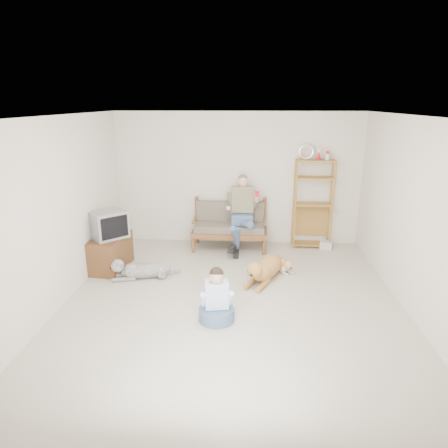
# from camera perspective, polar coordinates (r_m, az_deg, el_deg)

# --- Properties ---
(floor) EXTENTS (5.50, 5.50, 0.00)m
(floor) POSITION_cam_1_polar(r_m,az_deg,el_deg) (6.08, 1.20, -11.17)
(floor) COLOR beige
(floor) RESTS_ON ground
(ceiling) EXTENTS (5.50, 5.50, 0.00)m
(ceiling) POSITION_cam_1_polar(r_m,az_deg,el_deg) (5.35, 1.38, 15.17)
(ceiling) COLOR white
(ceiling) RESTS_ON ground
(wall_back) EXTENTS (5.00, 0.00, 5.00)m
(wall_back) POSITION_cam_1_polar(r_m,az_deg,el_deg) (8.24, 2.00, 6.43)
(wall_back) COLOR beige
(wall_back) RESTS_ON ground
(wall_front) EXTENTS (5.00, 0.00, 5.00)m
(wall_front) POSITION_cam_1_polar(r_m,az_deg,el_deg) (3.02, -0.73, -13.37)
(wall_front) COLOR beige
(wall_front) RESTS_ON ground
(wall_left) EXTENTS (0.00, 5.50, 5.50)m
(wall_left) POSITION_cam_1_polar(r_m,az_deg,el_deg) (6.18, -22.57, 1.44)
(wall_left) COLOR beige
(wall_left) RESTS_ON ground
(wall_right) EXTENTS (0.00, 5.50, 5.50)m
(wall_right) POSITION_cam_1_polar(r_m,az_deg,el_deg) (6.02, 25.78, 0.65)
(wall_right) COLOR beige
(wall_right) RESTS_ON ground
(loveseat) EXTENTS (1.51, 0.72, 0.95)m
(loveseat) POSITION_cam_1_polar(r_m,az_deg,el_deg) (8.09, 0.82, -0.09)
(loveseat) COLOR brown
(loveseat) RESTS_ON ground
(man) EXTENTS (0.58, 0.82, 1.33)m
(man) POSITION_cam_1_polar(r_m,az_deg,el_deg) (7.81, 2.43, 0.86)
(man) COLOR #445D7E
(man) RESTS_ON loveseat
(etagere) EXTENTS (0.80, 0.35, 2.09)m
(etagere) POSITION_cam_1_polar(r_m,az_deg,el_deg) (8.25, 12.58, 2.96)
(etagere) COLOR olive
(etagere) RESTS_ON ground
(book_stack) EXTENTS (0.28, 0.24, 0.15)m
(book_stack) POSITION_cam_1_polar(r_m,az_deg,el_deg) (8.41, 14.38, -2.91)
(book_stack) COLOR silver
(book_stack) RESTS_ON ground
(tv_stand) EXTENTS (0.58, 0.94, 0.60)m
(tv_stand) POSITION_cam_1_polar(r_m,az_deg,el_deg) (7.41, -15.93, -3.94)
(tv_stand) COLOR brown
(tv_stand) RESTS_ON ground
(crt_tv) EXTENTS (0.72, 0.72, 0.47)m
(crt_tv) POSITION_cam_1_polar(r_m,az_deg,el_deg) (7.20, -16.14, -0.06)
(crt_tv) COLOR gray
(crt_tv) RESTS_ON tv_stand
(wall_outlet) EXTENTS (0.12, 0.02, 0.08)m
(wall_outlet) POSITION_cam_1_polar(r_m,az_deg,el_deg) (8.61, -6.42, -0.42)
(wall_outlet) COLOR silver
(wall_outlet) RESTS_ON ground
(golden_retriever) EXTENTS (0.77, 1.38, 0.45)m
(golden_retriever) POSITION_cam_1_polar(r_m,az_deg,el_deg) (6.81, 5.96, -6.34)
(golden_retriever) COLOR #CA8F46
(golden_retriever) RESTS_ON ground
(shaggy_dog) EXTENTS (1.19, 0.50, 0.36)m
(shaggy_dog) POSITION_cam_1_polar(r_m,az_deg,el_deg) (6.95, -11.93, -6.43)
(shaggy_dog) COLOR beige
(shaggy_dog) RESTS_ON ground
(terrier) EXTENTS (0.40, 0.59, 0.25)m
(terrier) POSITION_cam_1_polar(r_m,az_deg,el_deg) (7.16, 8.39, -5.89)
(terrier) COLOR silver
(terrier) RESTS_ON ground
(child) EXTENTS (0.49, 0.49, 0.78)m
(child) POSITION_cam_1_polar(r_m,az_deg,el_deg) (5.52, -1.06, -10.99)
(child) COLOR #445D7E
(child) RESTS_ON ground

